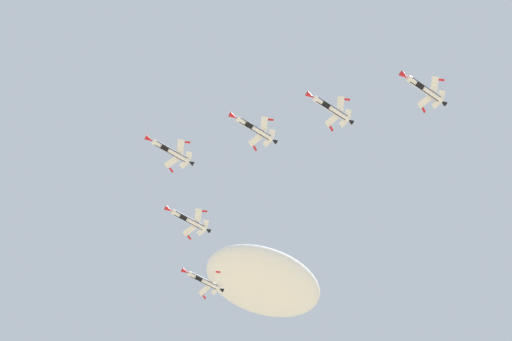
{
  "coord_description": "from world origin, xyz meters",
  "views": [
    {
      "loc": [
        -1.43,
        -0.08,
        1.63
      ],
      "look_at": [
        37.97,
        75.37,
        150.68
      ],
      "focal_mm": 41.15,
      "sensor_mm": 36.0,
      "label": 1
    }
  ],
  "objects_px": {
    "fighter_jet_lead": "(170,151)",
    "fighter_jet_right_wing": "(188,220)",
    "fighter_jet_right_outer": "(203,280)",
    "fighter_jet_left_wing": "(254,129)",
    "fighter_jet_left_outer": "(330,108)",
    "fighter_jet_trail_slot": "(424,89)"
  },
  "relations": [
    {
      "from": "fighter_jet_left_outer",
      "to": "fighter_jet_trail_slot",
      "type": "relative_size",
      "value": 1.0
    },
    {
      "from": "fighter_jet_lead",
      "to": "fighter_jet_right_outer",
      "type": "height_order",
      "value": "fighter_jet_right_outer"
    },
    {
      "from": "fighter_jet_left_wing",
      "to": "fighter_jet_trail_slot",
      "type": "relative_size",
      "value": 1.0
    },
    {
      "from": "fighter_jet_left_wing",
      "to": "fighter_jet_right_wing",
      "type": "bearing_deg",
      "value": -0.03
    },
    {
      "from": "fighter_jet_left_wing",
      "to": "fighter_jet_right_outer",
      "type": "bearing_deg",
      "value": -16.92
    },
    {
      "from": "fighter_jet_left_wing",
      "to": "fighter_jet_trail_slot",
      "type": "bearing_deg",
      "value": -139.61
    },
    {
      "from": "fighter_jet_left_outer",
      "to": "fighter_jet_left_wing",
      "type": "bearing_deg",
      "value": 39.7
    },
    {
      "from": "fighter_jet_trail_slot",
      "to": "fighter_jet_left_outer",
      "type": "bearing_deg",
      "value": 40.99
    },
    {
      "from": "fighter_jet_right_outer",
      "to": "fighter_jet_trail_slot",
      "type": "bearing_deg",
      "value": -171.55
    },
    {
      "from": "fighter_jet_right_wing",
      "to": "fighter_jet_right_outer",
      "type": "relative_size",
      "value": 1.0
    },
    {
      "from": "fighter_jet_left_wing",
      "to": "fighter_jet_right_outer",
      "type": "xyz_separation_m",
      "value": [
        11.01,
        57.62,
        0.76
      ]
    },
    {
      "from": "fighter_jet_right_wing",
      "to": "fighter_jet_left_outer",
      "type": "bearing_deg",
      "value": -165.16
    },
    {
      "from": "fighter_jet_right_outer",
      "to": "fighter_jet_lead",
      "type": "bearing_deg",
      "value": 137.69
    },
    {
      "from": "fighter_jet_lead",
      "to": "fighter_jet_left_outer",
      "type": "height_order",
      "value": "fighter_jet_lead"
    },
    {
      "from": "fighter_jet_left_wing",
      "to": "fighter_jet_trail_slot",
      "type": "xyz_separation_m",
      "value": [
        34.46,
        -32.7,
        -2.68
      ]
    },
    {
      "from": "fighter_jet_left_wing",
      "to": "fighter_jet_right_wing",
      "type": "height_order",
      "value": "fighter_jet_left_wing"
    },
    {
      "from": "fighter_jet_left_outer",
      "to": "fighter_jet_right_wing",
      "type": "bearing_deg",
      "value": 14.84
    },
    {
      "from": "fighter_jet_left_outer",
      "to": "fighter_jet_right_outer",
      "type": "distance_m",
      "value": 73.27
    },
    {
      "from": "fighter_jet_left_outer",
      "to": "fighter_jet_right_outer",
      "type": "bearing_deg",
      "value": -2.26
    },
    {
      "from": "fighter_jet_right_wing",
      "to": "fighter_jet_left_outer",
      "type": "distance_m",
      "value": 55.34
    },
    {
      "from": "fighter_jet_lead",
      "to": "fighter_jet_right_wing",
      "type": "height_order",
      "value": "fighter_jet_lead"
    },
    {
      "from": "fighter_jet_lead",
      "to": "fighter_jet_right_outer",
      "type": "relative_size",
      "value": 1.0
    }
  ]
}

